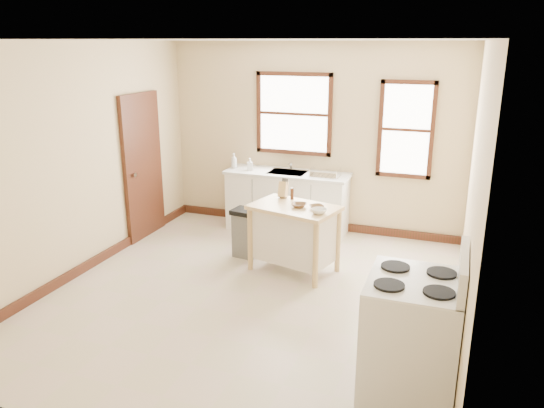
{
  "coord_description": "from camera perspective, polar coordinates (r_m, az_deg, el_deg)",
  "views": [
    {
      "loc": [
        2.1,
        -5.1,
        2.79
      ],
      "look_at": [
        0.11,
        0.4,
        0.99
      ],
      "focal_mm": 35.0,
      "sensor_mm": 36.0,
      "label": 1
    }
  ],
  "objects": [
    {
      "name": "wall_back",
      "position": [
        8.01,
        4.44,
        7.09
      ],
      "size": [
        4.5,
        0.04,
        2.8
      ],
      "primitive_type": "cube",
      "color": "#CFB088",
      "rests_on": "ground"
    },
    {
      "name": "door_left",
      "position": [
        7.91,
        -13.71,
        3.94
      ],
      "size": [
        0.06,
        0.9,
        2.1
      ],
      "primitive_type": "cube",
      "color": "#371E0F",
      "rests_on": "ground"
    },
    {
      "name": "gas_stove",
      "position": [
        4.52,
        14.87,
        -12.06
      ],
      "size": [
        0.79,
        0.81,
        1.26
      ],
      "primitive_type": null,
      "color": "silver",
      "rests_on": "ground"
    },
    {
      "name": "bowl_b",
      "position": [
        6.41,
        4.82,
        -0.32
      ],
      "size": [
        0.24,
        0.24,
        0.04
      ],
      "primitive_type": "imported",
      "rotation": [
        0.0,
        0.0,
        0.69
      ],
      "color": "brown",
      "rests_on": "kitchen_island"
    },
    {
      "name": "bowl_a",
      "position": [
        6.46,
        2.93,
        -0.13
      ],
      "size": [
        0.21,
        0.21,
        0.05
      ],
      "primitive_type": "imported",
      "rotation": [
        0.0,
        0.0,
        0.12
      ],
      "color": "brown",
      "rests_on": "kitchen_island"
    },
    {
      "name": "baseboard_back",
      "position": [
        8.32,
        4.17,
        -2.07
      ],
      "size": [
        4.5,
        0.04,
        0.12
      ],
      "primitive_type": "cube",
      "color": "#371E0F",
      "rests_on": "ground"
    },
    {
      "name": "window_side",
      "position": [
        7.71,
        14.22,
        7.74
      ],
      "size": [
        0.77,
        0.06,
        1.37
      ],
      "primitive_type": null,
      "color": "#371E0F",
      "rests_on": "wall_back"
    },
    {
      "name": "knife_block",
      "position": [
        6.82,
        1.2,
        1.51
      ],
      "size": [
        0.1,
        0.1,
        0.2
      ],
      "primitive_type": null,
      "rotation": [
        0.0,
        0.0,
        -0.04
      ],
      "color": "tan",
      "rests_on": "kitchen_island"
    },
    {
      "name": "floor",
      "position": [
        6.18,
        -2.23,
        -9.7
      ],
      "size": [
        5.0,
        5.0,
        0.0
      ],
      "primitive_type": "plane",
      "color": "beige",
      "rests_on": "ground"
    },
    {
      "name": "dish_rack",
      "position": [
        7.67,
        5.77,
        3.34
      ],
      "size": [
        0.44,
        0.34,
        0.1
      ],
      "primitive_type": null,
      "rotation": [
        0.0,
        0.0,
        0.07
      ],
      "color": "silver",
      "rests_on": "sink_counter"
    },
    {
      "name": "kitchen_island",
      "position": [
        6.64,
        2.37,
        -3.73
      ],
      "size": [
        1.17,
        0.9,
        0.85
      ],
      "primitive_type": null,
      "rotation": [
        0.0,
        0.0,
        -0.25
      ],
      "color": "#D9B37F",
      "rests_on": "ground"
    },
    {
      "name": "pepper_grinder",
      "position": [
        6.75,
        2.17,
        1.12
      ],
      "size": [
        0.06,
        0.06,
        0.15
      ],
      "primitive_type": "cylinder",
      "rotation": [
        0.0,
        0.0,
        -0.56
      ],
      "color": "#422311",
      "rests_on": "kitchen_island"
    },
    {
      "name": "ceiling",
      "position": [
        5.52,
        -2.58,
        17.22
      ],
      "size": [
        5.0,
        5.0,
        0.0
      ],
      "primitive_type": "plane",
      "rotation": [
        3.14,
        0.0,
        0.0
      ],
      "color": "white",
      "rests_on": "ground"
    },
    {
      "name": "window_main",
      "position": [
        8.02,
        2.37,
        9.67
      ],
      "size": [
        1.17,
        0.06,
        1.22
      ],
      "primitive_type": null,
      "color": "#371E0F",
      "rests_on": "wall_back"
    },
    {
      "name": "soap_bottle_a",
      "position": [
        8.15,
        -4.11,
        4.66
      ],
      "size": [
        0.1,
        0.1,
        0.23
      ],
      "primitive_type": "imported",
      "rotation": [
        0.0,
        0.0,
        -0.16
      ],
      "color": "#B2B2B2",
      "rests_on": "sink_counter"
    },
    {
      "name": "faucet",
      "position": [
        8.05,
        2.09,
        4.5
      ],
      "size": [
        0.03,
        0.03,
        0.22
      ],
      "primitive_type": "cylinder",
      "color": "silver",
      "rests_on": "sink_counter"
    },
    {
      "name": "wall_left",
      "position": [
        6.85,
        -20.15,
        4.37
      ],
      "size": [
        0.04,
        5.0,
        2.8
      ],
      "primitive_type": "cube",
      "color": "#CFB088",
      "rests_on": "ground"
    },
    {
      "name": "wall_right",
      "position": [
        5.29,
        20.79,
        0.76
      ],
      "size": [
        0.04,
        5.0,
        2.8
      ],
      "primitive_type": "cube",
      "color": "#CFB088",
      "rests_on": "ground"
    },
    {
      "name": "soap_bottle_b",
      "position": [
        8.01,
        -2.38,
        4.3
      ],
      "size": [
        0.11,
        0.11,
        0.18
      ],
      "primitive_type": "imported",
      "rotation": [
        0.0,
        0.0,
        0.39
      ],
      "color": "#B2B2B2",
      "rests_on": "sink_counter"
    },
    {
      "name": "bowl_c",
      "position": [
        6.23,
        5.08,
        -0.77
      ],
      "size": [
        0.23,
        0.23,
        0.06
      ],
      "primitive_type": "imported",
      "rotation": [
        0.0,
        0.0,
        -0.34
      ],
      "color": "silver",
      "rests_on": "kitchen_island"
    },
    {
      "name": "sink_counter",
      "position": [
        8.03,
        1.65,
        0.26
      ],
      "size": [
        1.86,
        0.62,
        0.92
      ],
      "primitive_type": null,
      "color": "white",
      "rests_on": "ground"
    },
    {
      "name": "trash_bin",
      "position": [
        7.12,
        -2.84,
        -3.12
      ],
      "size": [
        0.37,
        0.33,
        0.66
      ],
      "primitive_type": null,
      "rotation": [
        0.0,
        0.0,
        -0.13
      ],
      "color": "#626260",
      "rests_on": "ground"
    },
    {
      "name": "baseboard_left",
      "position": [
        7.22,
        -18.88,
        -6.05
      ],
      "size": [
        0.04,
        5.0,
        0.12
      ],
      "primitive_type": "cube",
      "color": "#371E0F",
      "rests_on": "ground"
    }
  ]
}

